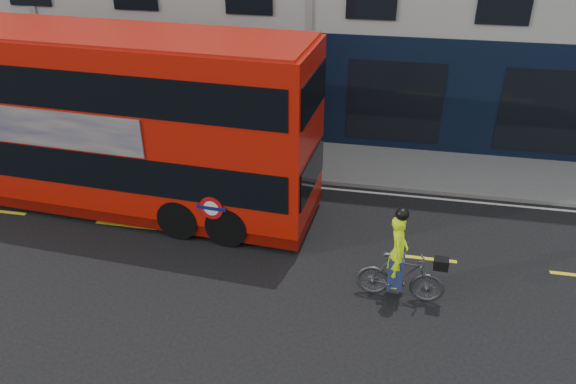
# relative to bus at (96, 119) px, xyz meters

# --- Properties ---
(ground) EXTENTS (120.00, 120.00, 0.00)m
(ground) POSITION_rel_bus_xyz_m (5.11, -2.74, -2.58)
(ground) COLOR black
(ground) RESTS_ON ground
(pavement) EXTENTS (60.00, 3.00, 0.12)m
(pavement) POSITION_rel_bus_xyz_m (5.11, 3.76, -2.52)
(pavement) COLOR gray
(pavement) RESTS_ON ground
(kerb) EXTENTS (60.00, 0.12, 0.13)m
(kerb) POSITION_rel_bus_xyz_m (5.11, 2.26, -2.52)
(kerb) COLOR slate
(kerb) RESTS_ON ground
(road_edge_line) EXTENTS (58.00, 0.10, 0.01)m
(road_edge_line) POSITION_rel_bus_xyz_m (5.11, 1.96, -2.58)
(road_edge_line) COLOR silver
(road_edge_line) RESTS_ON ground
(lane_dashes) EXTENTS (58.00, 0.12, 0.01)m
(lane_dashes) POSITION_rel_bus_xyz_m (5.11, -1.24, -2.58)
(lane_dashes) COLOR yellow
(lane_dashes) RESTS_ON ground
(bus) EXTENTS (12.65, 3.67, 5.04)m
(bus) POSITION_rel_bus_xyz_m (0.00, 0.00, 0.00)
(bus) COLOR red
(bus) RESTS_ON ground
(cyclist) EXTENTS (1.99, 0.65, 2.36)m
(cyclist) POSITION_rel_bus_xyz_m (8.56, -2.91, -1.80)
(cyclist) COLOR #444749
(cyclist) RESTS_ON ground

